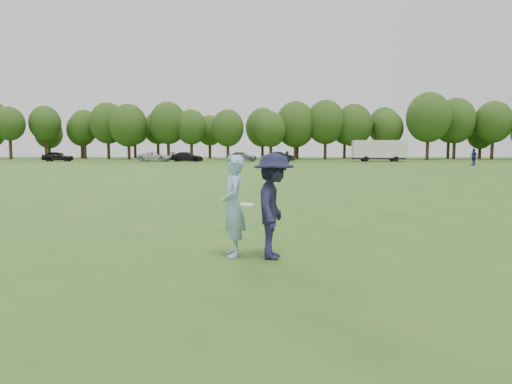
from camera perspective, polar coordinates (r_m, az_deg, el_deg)
ground at (r=8.95m, az=2.93°, el=-7.32°), size 200.00×200.00×0.00m
thrower at (r=8.35m, az=-2.87°, el=-1.76°), size 0.58×0.76×1.86m
defender at (r=8.17m, az=2.21°, el=-1.76°), size 0.81×1.29×1.91m
player_far_b at (r=58.67m, az=25.55°, el=3.98°), size 0.74×1.25×1.99m
player_far_d at (r=62.10m, az=3.91°, el=4.39°), size 1.58×0.77×1.64m
car_a at (r=76.27m, az=-23.54°, el=4.11°), size 4.67×2.20×1.54m
car_c at (r=71.04m, az=-12.48°, el=4.33°), size 5.44×3.04×1.44m
car_d at (r=69.77m, az=-8.61°, el=4.37°), size 5.14×2.61×1.43m
car_e at (r=70.04m, az=-1.74°, el=4.48°), size 4.67×2.24×1.54m
car_f at (r=68.21m, az=3.03°, el=4.43°), size 4.62×1.96×1.48m
field_cone at (r=63.79m, az=26.68°, el=3.25°), size 0.28×0.28×0.30m
disc_in_play at (r=8.01m, az=-1.11°, el=-1.59°), size 0.31×0.31×0.06m
cargo_trailer at (r=71.71m, az=15.17°, el=5.12°), size 9.00×2.75×3.20m
treeline at (r=85.77m, az=4.91°, el=8.32°), size 130.35×18.39×11.74m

